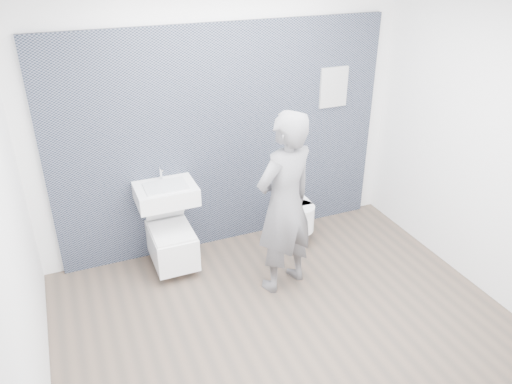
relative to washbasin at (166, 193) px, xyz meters
name	(u,v)px	position (x,y,z in m)	size (l,w,h in m)	color
ground	(281,316)	(0.72, -1.22, -0.83)	(4.00, 4.00, 0.00)	brown
room_shell	(286,139)	(0.72, -1.22, 0.91)	(4.00, 4.00, 4.00)	white
tile_wall	(227,237)	(0.72, 0.25, -0.83)	(3.60, 0.06, 2.40)	black
washbasin	(166,193)	(0.00, 0.00, 0.00)	(0.60, 0.45, 0.45)	white
toilet_square	(172,243)	(0.00, -0.08, -0.54)	(0.42, 0.61, 0.74)	white
toilet_rounded	(295,213)	(1.43, -0.06, -0.51)	(0.33, 0.57, 0.31)	white
info_placard	(324,218)	(1.98, 0.21, -0.83)	(0.33, 0.03, 0.44)	white
visitor	(285,204)	(0.94, -0.78, 0.07)	(0.66, 0.43, 1.81)	slate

